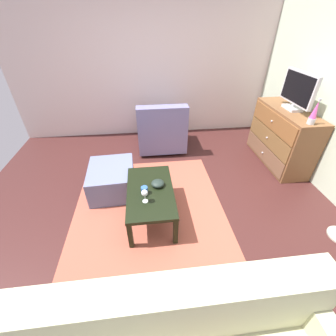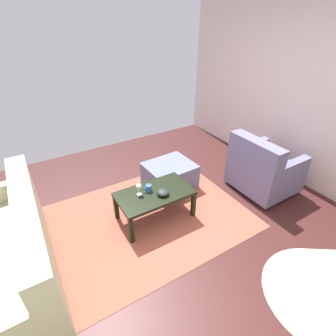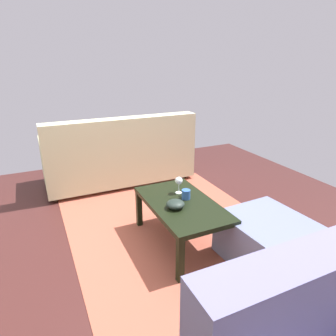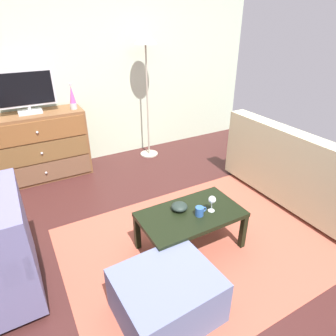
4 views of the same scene
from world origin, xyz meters
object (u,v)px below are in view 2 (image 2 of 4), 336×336
(couch_large, at_px, (9,255))
(coffee_table, at_px, (155,196))
(standing_lamp, at_px, (314,312))
(wine_glass, at_px, (139,187))
(bowl_decorative, at_px, (163,192))
(armchair, at_px, (263,169))
(ottoman, at_px, (170,175))
(mug, at_px, (149,188))

(couch_large, bearing_deg, coffee_table, -176.88)
(standing_lamp, bearing_deg, couch_large, -62.99)
(wine_glass, xyz_separation_m, standing_lamp, (0.41, 2.18, 1.06))
(bowl_decorative, bearing_deg, wine_glass, -32.26)
(couch_large, relative_size, standing_lamp, 1.02)
(armchair, relative_size, ottoman, 1.26)
(armchair, height_order, standing_lamp, standing_lamp)
(armchair, relative_size, standing_lamp, 0.48)
(coffee_table, bearing_deg, mug, -53.17)
(coffee_table, xyz_separation_m, standing_lamp, (0.59, 2.12, 1.22))
(coffee_table, height_order, bowl_decorative, bowl_decorative)
(coffee_table, relative_size, ottoman, 1.34)
(coffee_table, distance_m, mug, 0.12)
(mug, relative_size, couch_large, 0.06)
(ottoman, bearing_deg, mug, 37.42)
(wine_glass, relative_size, couch_large, 0.08)
(bowl_decorative, relative_size, couch_large, 0.08)
(coffee_table, distance_m, bowl_decorative, 0.14)
(wine_glass, distance_m, mug, 0.15)
(bowl_decorative, height_order, couch_large, couch_large)
(mug, relative_size, bowl_decorative, 0.75)
(mug, xyz_separation_m, ottoman, (-0.59, -0.45, -0.26))
(bowl_decorative, bearing_deg, mug, -54.01)
(wine_glass, relative_size, ottoman, 0.22)
(ottoman, bearing_deg, couch_large, 15.54)
(mug, relative_size, standing_lamp, 0.06)
(bowl_decorative, xyz_separation_m, standing_lamp, (0.66, 2.02, 1.14))
(armchair, xyz_separation_m, ottoman, (1.12, -0.79, -0.17))
(couch_large, relative_size, armchair, 2.13)
(wine_glass, height_order, mug, wine_glass)
(ottoman, height_order, standing_lamp, standing_lamp)
(armchair, bearing_deg, wine_glass, -10.51)
(wine_glass, relative_size, standing_lamp, 0.09)
(bowl_decorative, bearing_deg, armchair, 173.38)
(wine_glass, xyz_separation_m, mug, (-0.13, -0.00, -0.07))
(standing_lamp, bearing_deg, mug, -103.94)
(coffee_table, relative_size, mug, 8.25)
(wine_glass, height_order, ottoman, wine_glass)
(armchair, height_order, ottoman, armchair)
(coffee_table, xyz_separation_m, mug, (0.05, -0.06, 0.09))
(ottoman, xyz_separation_m, standing_lamp, (1.13, 2.63, 1.39))
(armchair, distance_m, standing_lamp, 3.15)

